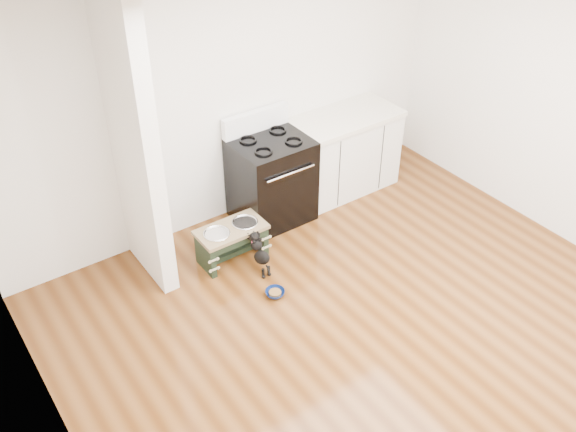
% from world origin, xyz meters
% --- Properties ---
extents(ground, '(5.00, 5.00, 0.00)m').
position_xyz_m(ground, '(0.00, 0.00, 0.00)').
color(ground, '#49260D').
rests_on(ground, ground).
extents(room_shell, '(5.00, 5.00, 5.00)m').
position_xyz_m(room_shell, '(0.00, 0.00, 1.62)').
color(room_shell, silver).
rests_on(room_shell, ground).
extents(partition_wall, '(0.15, 0.80, 2.70)m').
position_xyz_m(partition_wall, '(-1.18, 2.10, 1.35)').
color(partition_wall, silver).
rests_on(partition_wall, ground).
extents(oven_range, '(0.76, 0.69, 1.14)m').
position_xyz_m(oven_range, '(0.25, 2.16, 0.48)').
color(oven_range, black).
rests_on(oven_range, ground).
extents(cabinet_run, '(1.24, 0.64, 0.91)m').
position_xyz_m(cabinet_run, '(1.23, 2.18, 0.45)').
color(cabinet_run, silver).
rests_on(cabinet_run, ground).
extents(dog_feeder, '(0.67, 0.36, 0.38)m').
position_xyz_m(dog_feeder, '(-0.47, 1.78, 0.26)').
color(dog_feeder, black).
rests_on(dog_feeder, ground).
extents(puppy, '(0.12, 0.35, 0.41)m').
position_xyz_m(puppy, '(-0.35, 1.47, 0.22)').
color(puppy, black).
rests_on(puppy, ground).
extents(floor_bowl, '(0.21, 0.21, 0.06)m').
position_xyz_m(floor_bowl, '(-0.43, 1.10, 0.03)').
color(floor_bowl, '#0B1C50').
rests_on(floor_bowl, ground).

